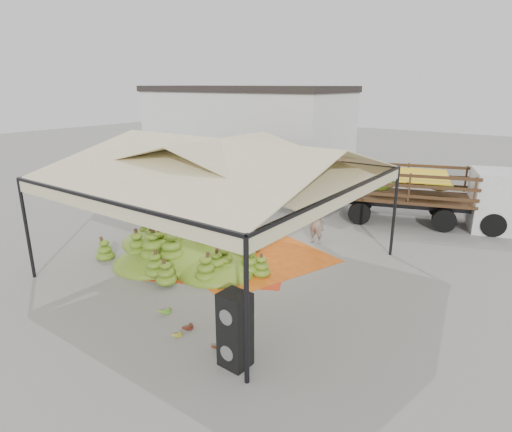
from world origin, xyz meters
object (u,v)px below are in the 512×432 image
Objects in this scene: banana_heap at (184,239)px; truck_left at (280,169)px; speaker_stack at (235,330)px; truck_right at (437,190)px; vendor at (317,221)px.

truck_left is at bearing 101.50° from banana_heap.
truck_left is (-6.61, 11.79, 0.66)m from speaker_stack.
truck_right is (5.68, 8.70, 0.77)m from banana_heap.
banana_heap is 0.84× the size of truck_left.
speaker_stack is 0.23× the size of truck_right.
banana_heap is 5.97m from speaker_stack.
vendor is at bearing -34.57° from truck_left.
truck_left is at bearing -45.54° from vendor.
vendor is (-2.04, 7.18, 0.03)m from speaker_stack.
banana_heap is 10.41m from truck_right.
banana_heap is 8.59m from truck_left.
truck_right is at bearing 13.10° from truck_left.
speaker_stack is at bearing -50.06° from truck_left.
speaker_stack is 0.97× the size of vendor.
truck_right is at bearing -119.99° from vendor.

